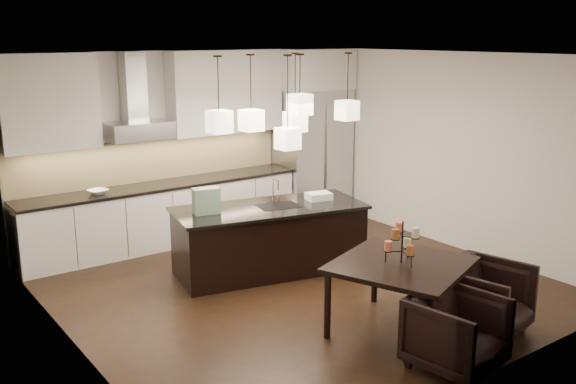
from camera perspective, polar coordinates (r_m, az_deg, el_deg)
floor at (r=8.06m, az=0.85°, el=-8.31°), size 5.50×5.50×0.02m
ceiling at (r=7.46m, az=0.93°, el=12.16°), size 5.50×5.50×0.02m
wall_back at (r=9.94m, az=-8.76°, el=4.26°), size 5.50×0.02×2.80m
wall_front at (r=5.75m, az=17.71°, el=-3.29°), size 5.50×0.02×2.80m
wall_left at (r=6.41m, az=-19.22°, el=-1.67°), size 0.02×5.50×2.80m
wall_right at (r=9.53m, az=14.29°, el=3.58°), size 0.02×5.50×2.80m
refrigerator at (r=10.81m, az=2.17°, el=3.43°), size 1.20×0.72×2.15m
fridge_panel at (r=10.64m, az=2.24°, el=10.86°), size 1.26×0.72×0.65m
lower_cabinets at (r=9.59m, az=-10.95°, el=-2.07°), size 4.21×0.62×0.88m
countertop at (r=9.48m, az=-11.07°, el=0.61°), size 4.21×0.66×0.04m
backsplash at (r=9.68m, az=-11.93°, el=2.87°), size 4.21×0.02×0.63m
upper_cab_left at (r=8.89m, az=-20.55°, el=7.47°), size 1.25×0.35×1.25m
upper_cab_right at (r=9.94m, az=-5.56°, el=8.86°), size 1.85×0.35×1.25m
hood_canopy at (r=9.25m, az=-13.13°, el=5.36°), size 0.90×0.52×0.24m
hood_chimney at (r=9.29m, az=-13.60°, el=9.09°), size 0.30×0.28×0.96m
fruit_bowl at (r=9.06m, az=-16.53°, el=0.02°), size 0.32×0.32×0.06m
island_body at (r=8.38m, az=-1.67°, el=-4.31°), size 2.53×1.45×0.84m
island_top at (r=8.25m, az=-1.69°, el=-1.42°), size 2.62×1.54×0.04m
faucet at (r=8.32m, az=-1.34°, el=0.14°), size 0.14×0.24×0.36m
tote_bag at (r=7.95m, az=-7.27°, el=-0.78°), size 0.35×0.24×0.32m
food_container at (r=8.58m, az=2.74°, el=-0.38°), size 0.37×0.29×0.10m
dining_table at (r=6.84m, az=9.90°, el=-9.18°), size 1.62×1.62×0.75m
candelabra at (r=6.63m, az=10.12°, el=-4.41°), size 0.47×0.47×0.44m
candle_a at (r=6.77m, az=10.58°, el=-4.43°), size 0.10×0.10×0.10m
candle_b at (r=6.63m, az=8.90°, el=-4.76°), size 0.10×0.10×0.10m
candle_c at (r=6.54m, az=10.83°, el=-5.10°), size 0.10×0.10×0.10m
candle_d at (r=6.73m, az=9.83°, el=-3.08°), size 0.10×0.10×0.10m
candle_e at (r=6.49m, az=9.54°, el=-3.70°), size 0.10×0.10×0.10m
candle_f at (r=6.57m, az=11.28°, el=-3.56°), size 0.10×0.10×0.10m
armchair_left at (r=6.24m, az=14.77°, el=-12.01°), size 0.87×0.89×0.71m
armchair_right at (r=7.01m, az=17.11°, el=-9.08°), size 0.96×0.98×0.75m
pendant_a at (r=7.45m, az=-6.14°, el=6.22°), size 0.24×0.24×0.26m
pendant_b at (r=7.96m, az=-3.29°, el=6.38°), size 0.24×0.24×0.26m
pendant_c at (r=8.03m, az=1.06°, el=7.78°), size 0.24×0.24×0.26m
pendant_d at (r=8.46m, az=0.64°, el=6.26°), size 0.24×0.24×0.26m
pendant_e at (r=8.63m, az=5.28°, el=7.24°), size 0.24×0.24×0.26m
pendant_f at (r=7.78m, az=-0.03°, el=4.77°), size 0.24×0.24×0.26m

